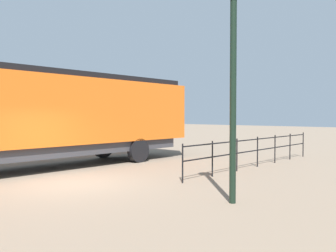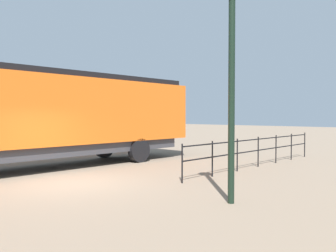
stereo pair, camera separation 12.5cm
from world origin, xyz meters
name	(u,v)px [view 1 (the left image)]	position (x,y,z in m)	size (l,w,h in m)	color
ground_plane	(72,184)	(0.00, 0.00, 0.00)	(120.00, 120.00, 0.00)	#84705B
locomotive	(18,114)	(-3.56, -0.06, 2.21)	(2.93, 17.35, 3.91)	orange
lamp_post	(233,35)	(5.01, 1.32, 4.12)	(0.56, 0.56, 5.55)	black
platform_fence	(257,148)	(2.46, 7.32, 0.80)	(0.05, 9.80, 1.26)	black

